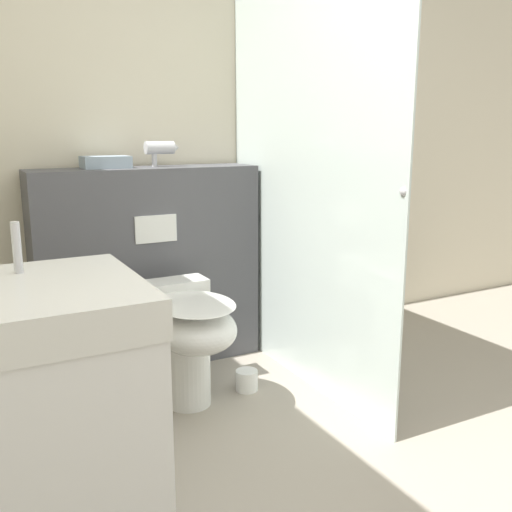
# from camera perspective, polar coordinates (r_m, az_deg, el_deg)

# --- Properties ---
(wall_back) EXTENTS (8.00, 0.06, 2.50)m
(wall_back) POSITION_cam_1_polar(r_m,az_deg,el_deg) (3.34, -7.75, 11.88)
(wall_back) COLOR beige
(wall_back) RESTS_ON ground_plane
(partition_panel) EXTENTS (1.20, 0.30, 1.09)m
(partition_panel) POSITION_cam_1_polar(r_m,az_deg,el_deg) (3.15, -10.66, -1.22)
(partition_panel) COLOR #4C4C51
(partition_panel) RESTS_ON ground_plane
(shower_glass) EXTENTS (0.04, 1.47, 2.18)m
(shower_glass) POSITION_cam_1_polar(r_m,az_deg,el_deg) (2.82, 4.82, 8.61)
(shower_glass) COLOR silver
(shower_glass) RESTS_ON ground_plane
(toilet) EXTENTS (0.37, 0.60, 0.56)m
(toilet) POSITION_cam_1_polar(r_m,az_deg,el_deg) (2.67, -6.72, -7.51)
(toilet) COLOR white
(toilet) RESTS_ON ground_plane
(sink_vanity) EXTENTS (0.56, 0.56, 1.04)m
(sink_vanity) POSITION_cam_1_polar(r_m,az_deg,el_deg) (1.69, -20.73, -17.55)
(sink_vanity) COLOR white
(sink_vanity) RESTS_ON ground_plane
(hair_drier) EXTENTS (0.18, 0.07, 0.13)m
(hair_drier) POSITION_cam_1_polar(r_m,az_deg,el_deg) (3.12, -9.48, 10.56)
(hair_drier) COLOR #B7B7BC
(hair_drier) RESTS_ON partition_panel
(folded_towel) EXTENTS (0.24, 0.15, 0.06)m
(folded_towel) POSITION_cam_1_polar(r_m,az_deg,el_deg) (3.04, -14.80, 9.06)
(folded_towel) COLOR #8C9EAD
(folded_towel) RESTS_ON partition_panel
(spare_toilet_roll) EXTENTS (0.11, 0.11, 0.10)m
(spare_toilet_roll) POSITION_cam_1_polar(r_m,az_deg,el_deg) (2.92, -0.94, -12.32)
(spare_toilet_roll) COLOR white
(spare_toilet_roll) RESTS_ON ground_plane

